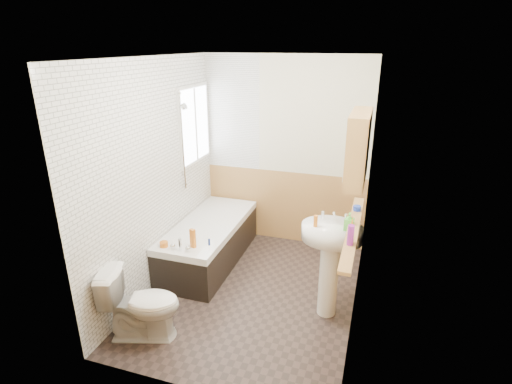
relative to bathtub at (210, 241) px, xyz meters
The scene contains 26 objects.
floor 0.93m from the bathtub, 35.08° to the right, with size 2.80×2.80×0.00m, color #2C221F.
ceiling 2.40m from the bathtub, 35.08° to the right, with size 2.80×2.80×0.00m, color white.
wall_back 1.51m from the bathtub, 50.87° to the left, with size 2.20×0.02×2.50m, color beige.
wall_front 2.27m from the bathtub, 69.21° to the right, with size 2.20×0.02×2.50m, color beige.
wall_left 1.16m from the bathtub, 126.55° to the right, with size 0.02×2.80×2.50m, color beige.
wall_right 2.14m from the bathtub, 15.57° to the right, with size 0.02×2.80×2.50m, color beige.
wainscot_right 1.90m from the bathtub, 15.75° to the right, with size 0.01×2.80×1.00m, color #B6854A.
wainscot_front 2.05m from the bathtub, 68.99° to the right, with size 2.20×0.01×1.00m, color #B6854A.
wainscot_back 1.16m from the bathtub, 50.17° to the left, with size 2.20×0.01×1.00m, color #B6854A.
tile_cladding_left 1.16m from the bathtub, 124.93° to the right, with size 0.01×2.80×2.50m, color white.
tile_return_back 1.71m from the bathtub, 89.67° to the left, with size 0.75×0.01×1.50m, color white.
window 1.48m from the bathtub, 127.26° to the left, with size 0.03×0.79×0.99m.
bathtub is the anchor object (origin of this frame).
shower_riser 1.39m from the bathtub, 169.75° to the left, with size 0.10×0.08×1.20m.
toilet 1.47m from the bathtub, 91.17° to the right, with size 0.40×0.71×0.70m, color white.
sink 1.74m from the bathtub, 21.11° to the right, with size 0.58×0.47×1.12m.
pine_shelf 2.07m from the bathtub, 22.98° to the right, with size 0.10×1.55×0.03m, color #B6854A.
medicine_cabinet 2.39m from the bathtub, 20.39° to the right, with size 0.17×0.68×0.61m.
foam_can 2.25m from the bathtub, 31.41° to the right, with size 0.05×0.05×0.18m, color purple.
green_bottle 2.24m from the bathtub, 30.33° to the right, with size 0.05×0.05×0.25m, color orange.
black_jar 1.98m from the bathtub, 10.78° to the right, with size 0.08×0.08×0.05m, color #19339E.
soap_bottle 2.00m from the bathtub, 21.14° to the right, with size 0.08×0.17×0.08m, color #59C647.
clear_bottle 1.75m from the bathtub, 25.61° to the right, with size 0.04×0.04×0.11m, color orange.
blue_gel 0.74m from the bathtub, 81.14° to the right, with size 0.06×0.04×0.21m, color orange.
cream_jar 0.80m from the bathtub, 106.54° to the right, with size 0.09×0.09×0.06m, color orange.
orange_bottle 0.66m from the bathtub, 65.46° to the right, with size 0.02×0.02×0.07m, color navy.
Camera 1 is at (1.19, -3.58, 2.63)m, focal length 28.00 mm.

